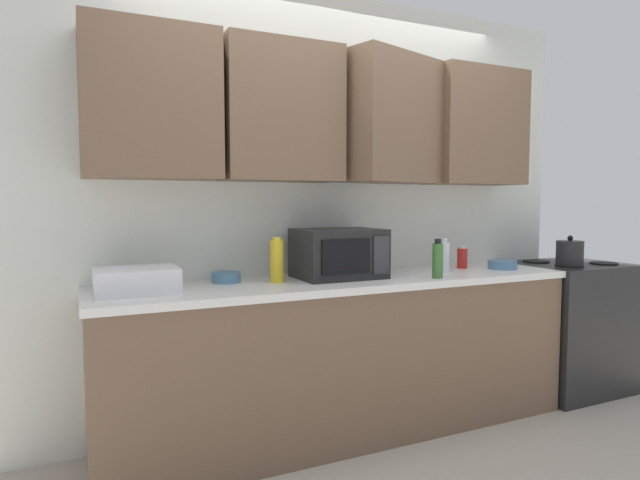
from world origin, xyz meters
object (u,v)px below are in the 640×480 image
at_px(kettle, 570,253).
at_px(bottle_green_oil, 438,260).
at_px(dish_rack, 137,280).
at_px(bottle_red_sauce, 462,257).
at_px(microwave, 339,253).
at_px(bowl_ceramic_small, 226,277).
at_px(stove_range, 567,326).
at_px(bowl_mixing_large, 502,265).
at_px(bottle_yellow_mustard, 277,261).
at_px(bottle_clear_tall, 444,257).

distance_m(kettle, bottle_green_oil, 1.13).
xyz_separation_m(dish_rack, bottle_red_sauce, (2.04, 0.09, 0.01)).
height_order(microwave, bottle_red_sauce, microwave).
distance_m(microwave, bowl_ceramic_small, 0.65).
distance_m(stove_range, bowl_mixing_large, 0.81).
height_order(kettle, bottle_red_sauce, kettle).
distance_m(bottle_yellow_mustard, bowl_ceramic_small, 0.29).
bearing_deg(bowl_ceramic_small, bottle_green_oil, -17.47).
bearing_deg(bowl_ceramic_small, bottle_red_sauce, -2.14).
xyz_separation_m(stove_range, bowl_ceramic_small, (-2.44, 0.16, 0.48)).
height_order(stove_range, bottle_red_sauce, bottle_red_sauce).
xyz_separation_m(microwave, bottle_green_oil, (0.50, -0.26, -0.04)).
relative_size(bottle_clear_tall, bottle_red_sauce, 1.44).
height_order(bottle_red_sauce, bottle_green_oil, bottle_green_oil).
xyz_separation_m(bottle_green_oil, bowl_mixing_large, (0.65, 0.16, -0.08)).
bearing_deg(bottle_green_oil, bottle_clear_tall, 44.02).
bearing_deg(bottle_red_sauce, bottle_yellow_mustard, -177.23).
relative_size(kettle, bottle_yellow_mustard, 0.81).
height_order(bottle_red_sauce, bowl_mixing_large, bottle_red_sauce).
relative_size(kettle, bowl_ceramic_small, 1.26).
relative_size(kettle, bottle_green_oil, 0.88).
xyz_separation_m(stove_range, dish_rack, (-2.91, 0.02, 0.51)).
xyz_separation_m(stove_range, bottle_green_oil, (-1.30, -0.19, 0.55)).
height_order(bottle_green_oil, bowl_mixing_large, bottle_green_oil).
height_order(bottle_red_sauce, bowl_ceramic_small, bottle_red_sauce).
distance_m(microwave, bottle_yellow_mustard, 0.39).
bearing_deg(microwave, bottle_clear_tall, -6.68).
xyz_separation_m(kettle, bottle_red_sauce, (-0.70, 0.25, -0.02)).
distance_m(dish_rack, bottle_green_oil, 1.62).
xyz_separation_m(bottle_clear_tall, bottle_red_sauce, (0.24, 0.12, -0.03)).
distance_m(bottle_yellow_mustard, bowl_mixing_large, 1.54).
bearing_deg(microwave, bowl_mixing_large, -4.75).
xyz_separation_m(bottle_clear_tall, bottle_yellow_mustard, (-1.07, 0.06, 0.02)).
bearing_deg(bottle_yellow_mustard, dish_rack, -178.31).
bearing_deg(bottle_green_oil, bottle_red_sauce, 34.84).
distance_m(dish_rack, bottle_clear_tall, 1.79).
bearing_deg(microwave, bowl_ceramic_small, 171.13).
distance_m(kettle, bottle_red_sauce, 0.74).
distance_m(microwave, dish_rack, 1.11).
distance_m(bottle_red_sauce, bowl_ceramic_small, 1.57).
bearing_deg(stove_range, kettle, -140.53).
relative_size(microwave, bottle_green_oil, 2.13).
relative_size(stove_range, bottle_yellow_mustard, 3.72).
bearing_deg(bowl_ceramic_small, microwave, -8.87).
bearing_deg(bottle_red_sauce, dish_rack, -177.61).
relative_size(bottle_red_sauce, bowl_mixing_large, 0.81).
bearing_deg(bottle_clear_tall, bottle_green_oil, -135.98).
relative_size(microwave, bowl_ceramic_small, 3.05).
height_order(kettle, bowl_mixing_large, kettle).
bearing_deg(stove_range, bottle_yellow_mustard, 178.92).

